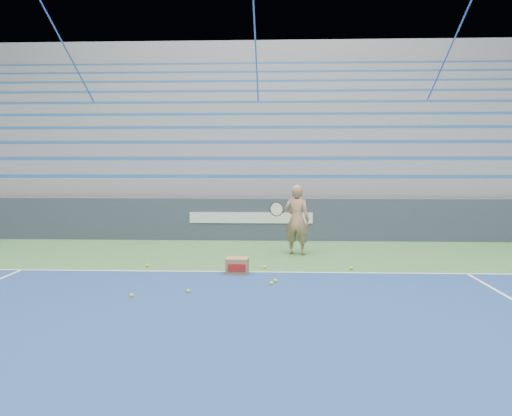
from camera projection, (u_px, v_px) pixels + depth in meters
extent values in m
cube|color=white|center=(240.00, 272.00, 9.17)|extent=(10.97, 0.05, 0.00)
cube|color=#343D50|center=(251.00, 219.00, 13.11)|extent=(30.00, 0.30, 1.10)
cube|color=white|center=(251.00, 218.00, 12.94)|extent=(3.20, 0.02, 0.28)
cube|color=gray|center=(258.00, 205.00, 17.64)|extent=(30.00, 8.50, 1.10)
cube|color=gray|center=(258.00, 182.00, 17.57)|extent=(30.00, 8.50, 0.50)
cube|color=#2C5FA0|center=(252.00, 176.00, 13.68)|extent=(29.60, 0.42, 0.11)
cube|color=gray|center=(258.00, 168.00, 17.95)|extent=(30.00, 7.65, 0.50)
cube|color=#2C5FA0|center=(254.00, 158.00, 14.49)|extent=(29.60, 0.42, 0.11)
cube|color=gray|center=(259.00, 154.00, 18.33)|extent=(30.00, 6.80, 0.50)
cube|color=#2C5FA0|center=(255.00, 142.00, 15.29)|extent=(29.60, 0.42, 0.11)
cube|color=gray|center=(259.00, 141.00, 18.70)|extent=(30.00, 5.95, 0.50)
cube|color=#2C5FA0|center=(256.00, 128.00, 16.09)|extent=(29.60, 0.42, 0.11)
cube|color=gray|center=(259.00, 129.00, 19.08)|extent=(30.00, 5.10, 0.50)
cube|color=#2C5FA0|center=(257.00, 115.00, 16.89)|extent=(29.60, 0.42, 0.11)
cube|color=gray|center=(260.00, 116.00, 19.46)|extent=(30.00, 4.25, 0.50)
cube|color=#2C5FA0|center=(258.00, 103.00, 17.69)|extent=(29.60, 0.42, 0.11)
cube|color=gray|center=(260.00, 105.00, 19.84)|extent=(30.00, 3.40, 0.50)
cube|color=#2C5FA0|center=(259.00, 92.00, 18.50)|extent=(29.60, 0.42, 0.11)
cube|color=gray|center=(260.00, 93.00, 20.22)|extent=(30.00, 2.55, 0.50)
cube|color=#2C5FA0|center=(260.00, 82.00, 19.30)|extent=(29.60, 0.42, 0.11)
cube|color=gray|center=(261.00, 83.00, 20.60)|extent=(30.00, 1.70, 0.50)
cube|color=#2C5FA0|center=(260.00, 73.00, 20.10)|extent=(29.60, 0.42, 0.11)
cube|color=gray|center=(261.00, 72.00, 20.98)|extent=(30.00, 0.85, 0.50)
cube|color=#2C5FA0|center=(261.00, 65.00, 20.90)|extent=(29.60, 0.42, 0.11)
cube|color=gray|center=(262.00, 126.00, 21.89)|extent=(31.00, 0.40, 7.30)
cylinder|color=#345DB8|center=(87.00, 90.00, 17.52)|extent=(0.05, 8.53, 5.04)
cylinder|color=#345DB8|center=(258.00, 89.00, 17.28)|extent=(0.05, 8.53, 5.04)
cylinder|color=#345DB8|center=(433.00, 88.00, 17.04)|extent=(0.05, 8.53, 5.04)
imported|color=tan|center=(297.00, 220.00, 10.95)|extent=(0.64, 0.52, 1.54)
cylinder|color=black|center=(281.00, 213.00, 10.70)|extent=(0.12, 0.27, 0.08)
cylinder|color=beige|center=(276.00, 209.00, 10.42)|extent=(0.29, 0.16, 0.28)
torus|color=black|center=(276.00, 209.00, 10.42)|extent=(0.31, 0.18, 0.30)
cube|color=#9A704A|center=(237.00, 266.00, 9.02)|extent=(0.41, 0.32, 0.30)
cube|color=#B21E19|center=(237.00, 268.00, 8.87)|extent=(0.32, 0.03, 0.13)
sphere|color=#D1E92F|center=(265.00, 267.00, 9.49)|extent=(0.07, 0.07, 0.07)
sphere|color=#D1E92F|center=(271.00, 283.00, 8.20)|extent=(0.07, 0.07, 0.07)
sphere|color=#D1E92F|center=(351.00, 268.00, 9.40)|extent=(0.07, 0.07, 0.07)
sphere|color=#D1E92F|center=(243.00, 272.00, 9.06)|extent=(0.07, 0.07, 0.07)
sphere|color=#D1E92F|center=(188.00, 291.00, 7.69)|extent=(0.07, 0.07, 0.07)
sphere|color=#D1E92F|center=(132.00, 295.00, 7.44)|extent=(0.07, 0.07, 0.07)
sphere|color=#D1E92F|center=(275.00, 281.00, 8.38)|extent=(0.07, 0.07, 0.07)
sphere|color=#D1E92F|center=(147.00, 265.00, 9.66)|extent=(0.07, 0.07, 0.07)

